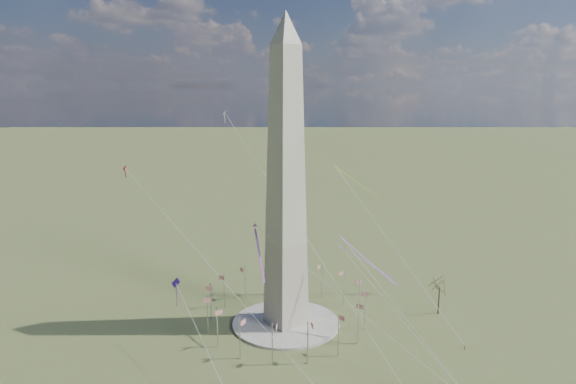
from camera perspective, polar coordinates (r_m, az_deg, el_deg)
ground at (r=178.21m, az=-0.22°, el=-14.46°), size 2000.00×2000.00×0.00m
plaza at (r=178.03m, az=-0.22°, el=-14.34°), size 36.00×36.00×0.80m
washington_monument at (r=162.88m, az=-0.24°, el=0.87°), size 15.56×15.56×100.00m
flagpole_ring at (r=175.13m, az=-0.22°, el=-12.32°), size 54.40×54.40×13.00m
tree_near at (r=188.89m, az=16.51°, el=-9.90°), size 8.47×8.47×14.83m
person_east at (r=171.02m, az=19.03°, el=-16.05°), size 0.64×0.64×1.50m
kite_delta_black at (r=189.36m, az=5.35°, el=2.99°), size 16.52×16.70×15.75m
kite_diamond_purple at (r=161.25m, az=-12.34°, el=-10.15°), size 1.73×3.03×9.55m
kite_streamer_left at (r=164.74m, az=7.91°, el=-6.67°), size 8.32×19.68×14.11m
kite_streamer_mid at (r=164.70m, az=-3.34°, el=-5.96°), size 9.42×18.42×13.57m
kite_streamer_right at (r=198.05m, az=7.53°, el=-6.96°), size 17.63×15.09×15.06m
kite_small_red at (r=177.27m, az=-17.68°, el=2.46°), size 1.32×1.97×4.21m
kite_small_white at (r=200.90m, az=-7.06°, el=8.62°), size 1.68×2.46×5.17m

